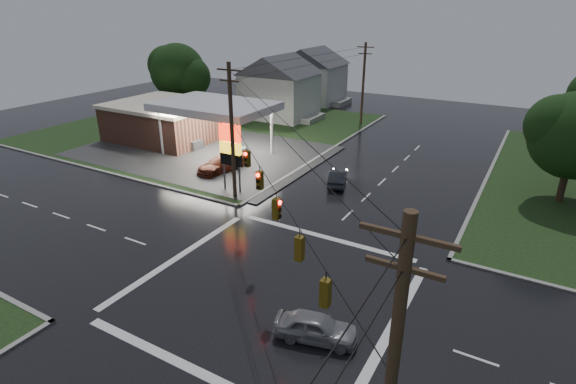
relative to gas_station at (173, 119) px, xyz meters
The scene contains 13 objects.
ground 32.46m from the gas_station, 37.50° to the right, with size 120.00×120.00×0.00m, color black.
grass_nw 6.79m from the gas_station, 92.95° to the left, with size 36.00×36.00×0.08m, color black.
gas_station is the anchor object (origin of this frame).
pylon_sign 17.81m from the gas_station, 31.22° to the right, with size 2.00×0.35×6.00m.
utility_pole_nw 19.38m from the gas_station, 32.23° to the right, with size 2.20×0.32×11.00m.
utility_pole_n 24.60m from the gas_station, 48.53° to the left, with size 2.20×0.32×10.50m.
traffic_signals 32.63m from the gas_station, 37.50° to the right, with size 26.87×26.87×1.47m.
house_near 17.07m from the gas_station, 73.83° to the left, with size 11.05×8.48×8.60m.
house_far 28.61m from the gas_station, 82.50° to the left, with size 11.05×8.48×8.60m.
tree_nw_behind 13.63m from the gas_station, 128.42° to the left, with size 8.93×7.60×10.00m.
car_north 22.72m from the gas_station, ahead, with size 1.42×4.08×1.34m, color black.
car_crossing 37.15m from the gas_station, 36.74° to the right, with size 1.62×4.03×1.37m, color gray.
car_pump 12.75m from the gas_station, 26.84° to the right, with size 2.09×5.14×1.49m, color maroon.
Camera 1 is at (11.50, -18.15, 15.02)m, focal length 28.00 mm.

